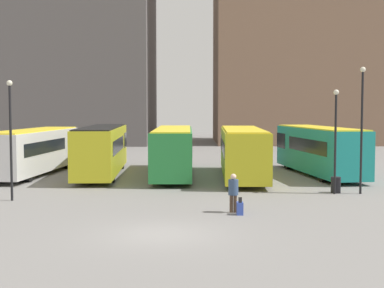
{
  "coord_description": "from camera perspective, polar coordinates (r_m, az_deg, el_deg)",
  "views": [
    {
      "loc": [
        1.11,
        -18.83,
        4.48
      ],
      "look_at": [
        1.18,
        12.51,
        2.41
      ],
      "focal_mm": 50.0,
      "sensor_mm": 36.0,
      "label": 1
    }
  ],
  "objects": [
    {
      "name": "bus_1",
      "position": [
        36.6,
        -9.7,
        -0.49
      ],
      "size": [
        3.04,
        12.18,
        3.29
      ],
      "rotation": [
        0.0,
        0.0,
        1.62
      ],
      "color": "gold",
      "rests_on": "ground_plane"
    },
    {
      "name": "ground_plane",
      "position": [
        19.39,
        -3.45,
        -9.59
      ],
      "size": [
        160.0,
        160.0,
        0.0
      ],
      "primitive_type": "plane",
      "color": "slate"
    },
    {
      "name": "bus_3",
      "position": [
        34.73,
        5.25,
        -0.74
      ],
      "size": [
        2.97,
        11.96,
        3.21
      ],
      "rotation": [
        0.0,
        0.0,
        1.54
      ],
      "color": "gold",
      "rests_on": "ground_plane"
    },
    {
      "name": "bus_4",
      "position": [
        37.19,
        13.18,
        -0.5
      ],
      "size": [
        3.94,
        11.49,
        3.25
      ],
      "rotation": [
        0.0,
        0.0,
        1.7
      ],
      "color": "#19847F",
      "rests_on": "ground_plane"
    },
    {
      "name": "building_block_left",
      "position": [
        74.74,
        -14.7,
        11.06
      ],
      "size": [
        26.19,
        17.99,
        28.22
      ],
      "color": "#5B5656",
      "rests_on": "ground_plane"
    },
    {
      "name": "traveler",
      "position": [
        23.16,
        4.29,
        -4.86
      ],
      "size": [
        0.44,
        0.44,
        1.69
      ],
      "rotation": [
        0.0,
        0.0,
        1.56
      ],
      "color": "#4C3828",
      "rests_on": "ground_plane"
    },
    {
      "name": "lamp_post_0",
      "position": [
        28.89,
        14.92,
        1.19
      ],
      "size": [
        0.28,
        0.28,
        5.48
      ],
      "color": "black",
      "rests_on": "ground_plane"
    },
    {
      "name": "lamp_post_3",
      "position": [
        27.33,
        -18.93,
        1.38
      ],
      "size": [
        0.28,
        0.28,
        5.86
      ],
      "color": "black",
      "rests_on": "ground_plane"
    },
    {
      "name": "bus_2",
      "position": [
        35.95,
        -2.14,
        -0.6
      ],
      "size": [
        2.57,
        12.46,
        3.18
      ],
      "rotation": [
        0.0,
        0.0,
        1.58
      ],
      "color": "#237A38",
      "rests_on": "ground_plane"
    },
    {
      "name": "suitcase",
      "position": [
        22.86,
        4.99,
        -6.84
      ],
      "size": [
        0.27,
        0.44,
        0.77
      ],
      "rotation": [
        0.0,
        0.0,
        1.56
      ],
      "color": "#334CB2",
      "rests_on": "ground_plane"
    },
    {
      "name": "trash_bin",
      "position": [
        29.58,
        14.95,
        -4.23
      ],
      "size": [
        0.52,
        0.52,
        0.85
      ],
      "color": "black",
      "rests_on": "ground_plane"
    },
    {
      "name": "lamp_post_1",
      "position": [
        29.3,
        17.52,
        2.37
      ],
      "size": [
        0.28,
        0.28,
        6.66
      ],
      "color": "black",
      "rests_on": "ground_plane"
    },
    {
      "name": "bus_0",
      "position": [
        38.01,
        -16.62,
        -0.6
      ],
      "size": [
        3.56,
        12.01,
        3.07
      ],
      "rotation": [
        0.0,
        0.0,
        1.49
      ],
      "color": "silver",
      "rests_on": "ground_plane"
    }
  ]
}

